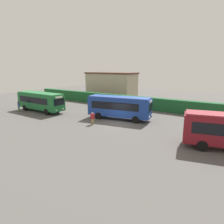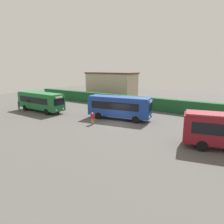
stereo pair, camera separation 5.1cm
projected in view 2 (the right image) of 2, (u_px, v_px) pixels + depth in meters
The scene contains 8 objects.
ground_plane at pixel (117, 124), 26.89m from camera, with size 86.54×86.54×0.00m, color #514F4C.
bus_green at pixel (41, 101), 33.89m from camera, with size 9.53×2.67×3.23m.
bus_blue at pixel (119, 106), 28.72m from camera, with size 9.36×3.82×3.31m.
person_left at pixel (19, 106), 33.87m from camera, with size 0.50×0.48×1.87m.
person_center at pixel (56, 104), 35.60m from camera, with size 0.50×0.40×1.89m.
person_right at pixel (93, 118), 26.36m from camera, with size 0.50×0.28×1.63m.
hedge_row at pixel (149, 104), 35.53m from camera, with size 55.27×1.16×2.18m, color #1B5329.
depot_building at pixel (111, 86), 46.70m from camera, with size 11.70×5.34×6.21m.
Camera 2 is at (13.74, -21.96, 7.41)m, focal length 32.21 mm.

